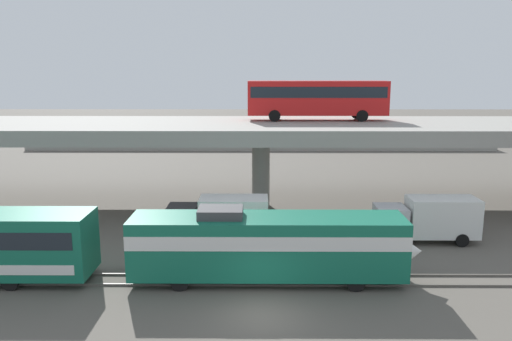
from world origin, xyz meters
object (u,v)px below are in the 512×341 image
object	(u,v)px
parked_car_3	(202,133)
transit_bus_on_overpass	(317,97)
train_locomotive	(281,243)
parked_car_0	(399,131)
service_truck_east	(221,218)
service_truck_west	(429,218)
parked_car_2	(258,130)
parked_car_1	(218,130)

from	to	relation	value
parked_car_3	transit_bus_on_overpass	bearing A→B (deg)	-66.21
train_locomotive	parked_car_0	bearing A→B (deg)	68.52
transit_bus_on_overpass	service_truck_east	distance (m)	15.55
transit_bus_on_overpass	parked_car_0	xyz separation A→B (m)	(16.83, 34.57, -7.01)
train_locomotive	service_truck_east	world-z (taller)	train_locomotive
service_truck_west	transit_bus_on_overpass	bearing A→B (deg)	-59.98
parked_car_0	parked_car_3	world-z (taller)	same
parked_car_2	parked_car_3	size ratio (longest dim) A/B	1.06
train_locomotive	transit_bus_on_overpass	xyz separation A→B (m)	(3.83, 17.96, 7.03)
transit_bus_on_overpass	service_truck_west	world-z (taller)	transit_bus_on_overpass
service_truck_west	parked_car_1	distance (m)	49.53
service_truck_east	parked_car_2	xyz separation A→B (m)	(2.40, 46.06, 0.58)
train_locomotive	parked_car_3	world-z (taller)	train_locomotive
service_truck_east	transit_bus_on_overpass	bearing A→B (deg)	-124.23
train_locomotive	parked_car_2	world-z (taller)	train_locomotive
service_truck_west	parked_car_2	size ratio (longest dim) A/B	1.46
parked_car_2	transit_bus_on_overpass	bearing A→B (deg)	98.53
parked_car_0	parked_car_1	size ratio (longest dim) A/B	0.93
train_locomotive	parked_car_2	distance (m)	52.82
transit_bus_on_overpass	parked_car_3	world-z (taller)	transit_bus_on_overpass
train_locomotive	parked_car_0	distance (m)	56.45
service_truck_west	parked_car_2	bearing A→B (deg)	-75.74
parked_car_0	service_truck_east	bearing A→B (deg)	-118.12
service_truck_west	parked_car_0	world-z (taller)	service_truck_west
train_locomotive	parked_car_1	xyz separation A→B (m)	(-7.64, 52.91, 0.03)
parked_car_0	parked_car_1	xyz separation A→B (m)	(-28.30, 0.38, 0.00)
service_truck_west	parked_car_0	bearing A→B (deg)	-102.74
parked_car_0	parked_car_3	bearing A→B (deg)	-172.79
service_truck_west	parked_car_3	xyz separation A→B (m)	(-20.02, 41.94, 0.58)
service_truck_west	service_truck_east	distance (m)	14.11
train_locomotive	service_truck_east	size ratio (longest dim) A/B	2.34
parked_car_1	service_truck_west	bearing A→B (deg)	-68.75
parked_car_1	parked_car_2	distance (m)	6.24
transit_bus_on_overpass	parked_car_0	bearing A→B (deg)	64.04
parked_car_1	service_truck_east	bearing A→B (deg)	-85.25
train_locomotive	parked_car_2	bearing A→B (deg)	91.51
service_truck_east	train_locomotive	bearing A→B (deg)	119.40
service_truck_west	parked_car_3	distance (m)	46.48
transit_bus_on_overpass	parked_car_2	distance (m)	35.93
transit_bus_on_overpass	service_truck_west	distance (m)	15.01
service_truck_east	parked_car_1	bearing A→B (deg)	-85.25
service_truck_west	service_truck_east	size ratio (longest dim) A/B	1.00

